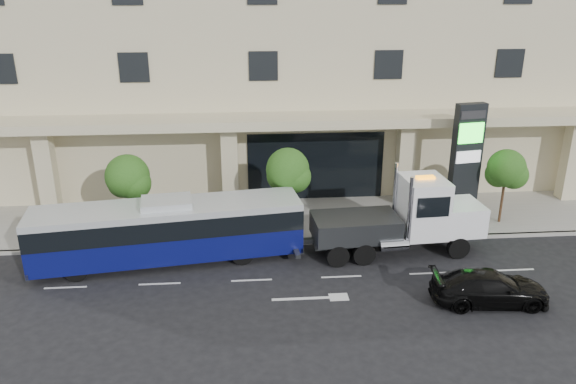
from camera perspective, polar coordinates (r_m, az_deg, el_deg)
The scene contains 11 objects.
ground at distance 26.70m, azimuth 4.90°, elevation -7.01°, with size 120.00×120.00×0.00m, color black.
sidewalk at distance 31.13m, azimuth 3.44°, elevation -2.66°, with size 120.00×6.00×0.15m, color gray.
curb at distance 28.43m, azimuth 4.26°, elevation -5.03°, with size 120.00×0.30×0.15m, color gray.
convention_center at distance 39.04m, azimuth 1.60°, elevation 17.08°, with size 60.00×17.60×20.00m.
tree_left at distance 29.04m, azimuth -15.92°, elevation 1.25°, with size 2.27×2.20×4.22m.
tree_mid at distance 28.48m, azimuth 0.02°, elevation 2.00°, with size 2.28×2.20×4.38m.
tree_right at distance 31.57m, azimuth 21.32°, elevation 2.00°, with size 2.10×2.00×4.04m.
city_bus at distance 26.56m, azimuth -12.05°, elevation -3.78°, with size 12.50×4.21×3.11m.
tow_truck at distance 27.34m, azimuth 11.83°, elevation -2.69°, with size 9.28×2.78×4.21m.
black_sedan at distance 24.51m, azimuth 19.80°, elevation -9.12°, with size 1.92×4.74×1.37m, color black.
signage_pylon at distance 31.17m, azimuth 17.59°, elevation 2.91°, with size 1.66×0.84×6.38m.
Camera 1 is at (-4.12, -23.33, 12.30)m, focal length 35.00 mm.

